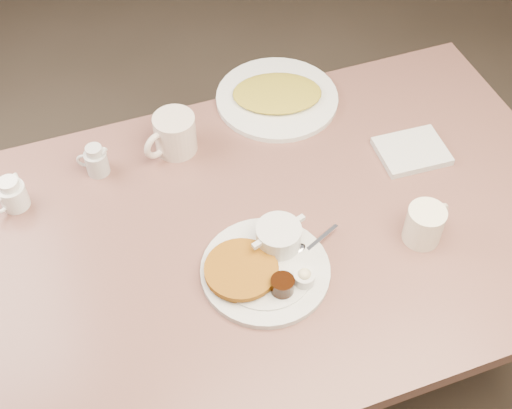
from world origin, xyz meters
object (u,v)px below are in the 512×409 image
object	(u,v)px
coffee_mug_near	(425,224)
creamer_right	(96,161)
main_plate	(265,263)
diner_table	(259,274)
hash_plate	(277,96)
creamer_left	(12,195)
coffee_mug_far	(174,134)

from	to	relation	value
coffee_mug_near	creamer_right	world-z (taller)	coffee_mug_near
main_plate	coffee_mug_near	bearing A→B (deg)	-6.04
diner_table	main_plate	bearing A→B (deg)	-103.15
main_plate	hash_plate	world-z (taller)	main_plate
main_plate	creamer_right	size ratio (longest dim) A/B	4.51
creamer_left	hash_plate	distance (m)	0.70
diner_table	creamer_left	bearing A→B (deg)	152.31
main_plate	hash_plate	distance (m)	0.53
main_plate	hash_plate	size ratio (longest dim) A/B	0.91
main_plate	creamer_right	distance (m)	0.48
hash_plate	diner_table	bearing A→B (deg)	-116.29
creamer_right	hash_plate	xyz separation A→B (m)	(0.49, 0.09, -0.02)
coffee_mug_far	creamer_right	distance (m)	0.19
diner_table	main_plate	size ratio (longest dim) A/B	4.16
creamer_left	hash_plate	world-z (taller)	creamer_left
creamer_left	creamer_right	bearing A→B (deg)	11.13
coffee_mug_near	hash_plate	world-z (taller)	coffee_mug_near
diner_table	creamer_right	distance (m)	0.47
creamer_left	creamer_right	distance (m)	0.20
main_plate	coffee_mug_far	bearing A→B (deg)	101.42
coffee_mug_near	coffee_mug_far	xyz separation A→B (m)	(-0.44, 0.45, 0.00)
coffee_mug_near	creamer_left	xyz separation A→B (m)	(-0.83, 0.40, -0.01)
diner_table	main_plate	world-z (taller)	main_plate
diner_table	creamer_left	size ratio (longest dim) A/B	17.14
diner_table	creamer_right	world-z (taller)	creamer_right
main_plate	coffee_mug_near	size ratio (longest dim) A/B	2.86
main_plate	creamer_left	size ratio (longest dim) A/B	4.12
creamer_left	diner_table	bearing A→B (deg)	-27.69
coffee_mug_near	hash_plate	xyz separation A→B (m)	(-0.14, 0.53, -0.03)
hash_plate	coffee_mug_far	bearing A→B (deg)	-164.75
creamer_right	hash_plate	bearing A→B (deg)	10.40
creamer_right	hash_plate	distance (m)	0.50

